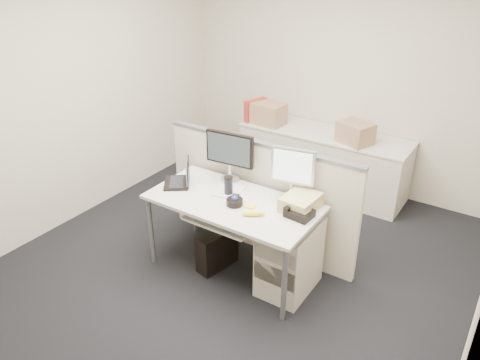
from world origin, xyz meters
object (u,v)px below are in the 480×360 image
Objects in this scene: laptop at (176,173)px; desk_phone at (299,213)px; desk at (233,207)px; monitor_main at (230,157)px.

laptop is 1.43× the size of desk_phone.
desk_phone reaches higher than desk.
desk_phone is (0.85, -0.24, -0.20)m from monitor_main.
monitor_main is at bearing 170.31° from desk_phone.
laptop is at bearing -142.84° from monitor_main.
laptop is 1.23m from desk_phone.
monitor_main reaches higher than laptop.
desk_phone is (1.22, 0.10, -0.08)m from laptop.
monitor_main reaches higher than desk.
laptop is at bearing -169.23° from desk_phone.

